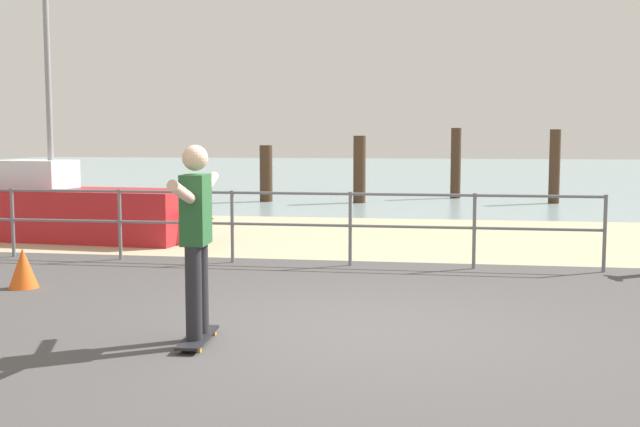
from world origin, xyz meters
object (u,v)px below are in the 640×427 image
Objects in this scene: sailboat at (76,211)px; skateboarder at (196,229)px; skateboard at (198,338)px; traffic_cone at (23,269)px.

skateboarder is (4.27, -6.31, 0.50)m from sailboat.
skateboard is 0.49× the size of skateboarder.
skateboarder is 3.30× the size of traffic_cone.
skateboarder is (0.00, 0.00, 0.95)m from skateboard.
skateboard is at bearing -36.16° from traffic_cone.
skateboard is at bearing -161.57° from skateboarder.
sailboat is 7.63m from skateboarder.
sailboat is 6.19× the size of skateboard.
sailboat reaches higher than traffic_cone.
skateboard is at bearing -55.90° from sailboat.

